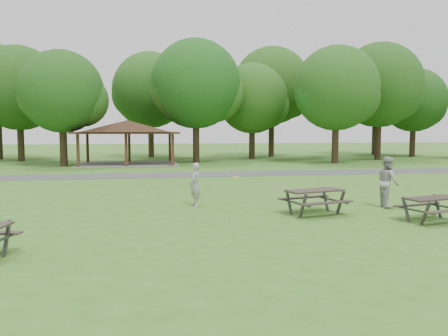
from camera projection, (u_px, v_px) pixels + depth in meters
ground at (215, 217)px, 14.67m from camera, size 160.00×160.00×0.00m
asphalt_path at (183, 175)px, 28.42m from camera, size 120.00×3.20×0.02m
pavilion at (127, 128)px, 37.31m from camera, size 8.60×7.01×3.76m
tree_row_c at (20, 91)px, 40.30m from camera, size 8.19×7.80×10.67m
tree_row_d at (63, 94)px, 34.81m from camera, size 6.93×6.60×9.27m
tree_row_e at (197, 87)px, 39.01m from camera, size 8.40×8.00×11.02m
tree_row_f at (253, 101)px, 43.53m from camera, size 7.35×7.00×9.55m
tree_row_g at (337, 91)px, 38.10m from camera, size 7.77×7.40×10.25m
tree_row_h at (380, 88)px, 42.47m from camera, size 8.61×8.20×11.37m
tree_row_i at (414, 102)px, 47.00m from camera, size 7.14×6.80×9.52m
tree_deep_b at (151, 92)px, 46.19m from camera, size 8.40×8.00×11.13m
tree_deep_c at (273, 88)px, 47.32m from camera, size 8.82×8.40×11.90m
tree_deep_d at (376, 95)px, 51.00m from camera, size 8.40×8.00×11.27m
picnic_table_middle at (315, 196)px, 15.16m from camera, size 2.38×2.10×0.88m
picnic_table_far at (432, 203)px, 13.95m from camera, size 2.14×1.87×0.80m
frisbee_in_flight at (236, 177)px, 16.63m from camera, size 0.35×0.35×0.02m
frisbee_thrower at (195, 185)px, 16.70m from camera, size 0.57×0.70×1.67m
frisbee_catcher at (388, 182)px, 16.48m from camera, size 0.87×1.04×1.94m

